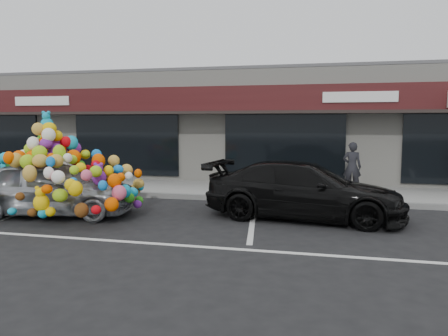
# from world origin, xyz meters

# --- Properties ---
(ground) EXTENTS (90.00, 90.00, 0.00)m
(ground) POSITION_xyz_m (0.00, 0.00, 0.00)
(ground) COLOR black
(ground) RESTS_ON ground
(shop_building) EXTENTS (24.00, 7.20, 4.31)m
(shop_building) POSITION_xyz_m (0.00, 8.44, 2.16)
(shop_building) COLOR beige
(shop_building) RESTS_ON ground
(sidewalk) EXTENTS (26.00, 3.00, 0.15)m
(sidewalk) POSITION_xyz_m (0.00, 4.00, 0.07)
(sidewalk) COLOR gray
(sidewalk) RESTS_ON ground
(kerb) EXTENTS (26.00, 0.18, 0.16)m
(kerb) POSITION_xyz_m (0.00, 2.50, 0.07)
(kerb) COLOR slate
(kerb) RESTS_ON ground
(parking_stripe_left) EXTENTS (0.73, 4.37, 0.01)m
(parking_stripe_left) POSITION_xyz_m (-3.20, 0.20, 0.00)
(parking_stripe_left) COLOR silver
(parking_stripe_left) RESTS_ON ground
(parking_stripe_mid) EXTENTS (0.73, 4.37, 0.01)m
(parking_stripe_mid) POSITION_xyz_m (2.80, 0.20, 0.00)
(parking_stripe_mid) COLOR silver
(parking_stripe_mid) RESTS_ON ground
(lane_line) EXTENTS (14.00, 0.12, 0.01)m
(lane_line) POSITION_xyz_m (2.00, -2.30, 0.00)
(lane_line) COLOR silver
(lane_line) RESTS_ON ground
(toy_car) EXTENTS (2.98, 4.65, 2.55)m
(toy_car) POSITION_xyz_m (-2.15, -0.51, 0.86)
(toy_car) COLOR #9A9DA4
(toy_car) RESTS_ON ground
(black_sedan) EXTENTS (2.45, 4.91, 1.37)m
(black_sedan) POSITION_xyz_m (3.98, 0.62, 0.69)
(black_sedan) COLOR black
(black_sedan) RESTS_ON ground
(pedestrian_a) EXTENTS (0.60, 0.42, 1.55)m
(pedestrian_a) POSITION_xyz_m (5.26, 4.25, 0.93)
(pedestrian_a) COLOR black
(pedestrian_a) RESTS_ON sidewalk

